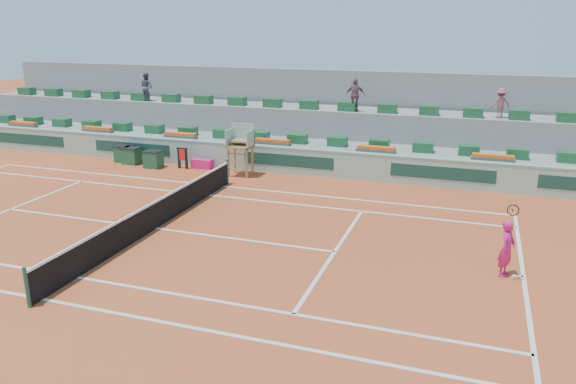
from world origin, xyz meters
name	(u,v)px	position (x,y,z in m)	size (l,w,h in m)	color
ground	(156,228)	(0.00, 0.00, 0.00)	(90.00, 90.00, 0.00)	#A1411F
seating_tier_lower	(266,148)	(0.00, 10.70, 0.60)	(36.00, 4.00, 1.20)	gray
seating_tier_upper	(277,130)	(0.00, 12.30, 1.30)	(36.00, 2.40, 2.60)	gray
stadium_back_wall	(286,109)	(0.00, 13.90, 2.20)	(36.00, 0.40, 4.40)	gray
player_bag	(202,164)	(-2.31, 8.01, 0.23)	(1.02, 0.45, 0.45)	#D71C70
spectator_left	(147,87)	(-7.49, 11.64, 3.38)	(0.76, 0.59, 1.56)	#4B4B57
spectator_mid	(355,95)	(4.40, 11.58, 3.41)	(0.95, 0.40, 1.63)	#754E58
spectator_right	(501,103)	(11.16, 11.85, 3.28)	(0.88, 0.50, 1.36)	#964B53
court_lines	(156,228)	(0.00, 0.00, 0.01)	(23.89, 11.09, 0.01)	silver
tennis_net	(155,214)	(0.00, 0.00, 0.53)	(0.10, 11.97, 1.10)	black
advertising_hoarding	(250,157)	(0.02, 8.50, 0.63)	(36.00, 0.34, 1.26)	#8EB39F
umpire_chair	(241,143)	(0.00, 7.50, 1.54)	(1.10, 0.90, 2.40)	olive
seat_row_lower	(259,136)	(0.00, 9.80, 1.42)	(32.90, 0.60, 0.44)	#1B532B
seat_row_upper	(273,103)	(0.00, 11.70, 2.82)	(32.90, 0.60, 0.44)	#1B532B
flower_planters	(225,139)	(-1.50, 9.00, 1.33)	(26.80, 0.36, 0.28)	#505050
drink_cooler_a	(153,159)	(-4.65, 7.37, 0.42)	(0.84, 0.72, 0.84)	#184A2C
drink_cooler_b	(132,156)	(-6.11, 7.69, 0.42)	(0.85, 0.73, 0.84)	#184A2C
drink_cooler_c	(124,154)	(-6.71, 7.93, 0.42)	(0.84, 0.73, 0.84)	#184A2C
towel_rack	(182,156)	(-3.20, 7.67, 0.60)	(0.59, 0.10, 1.03)	black
tennis_player	(507,248)	(11.36, -0.08, 0.83)	(0.59, 0.91, 2.28)	#D71C70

